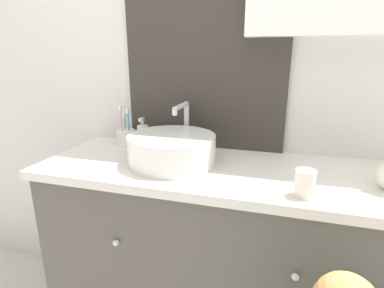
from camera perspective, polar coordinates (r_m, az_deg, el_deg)
wall_back at (r=1.41m, az=8.04°, el=15.28°), size 3.20×0.18×2.50m
vanity_counter at (r=1.42m, az=4.01°, el=-21.06°), size 1.42×0.53×0.89m
sink_basin at (r=1.22m, az=-3.78°, el=-0.81°), size 0.36×0.41×0.23m
toothbrush_holder at (r=1.51m, az=-12.43°, el=1.40°), size 0.09×0.09×0.20m
soap_dispenser at (r=1.45m, az=-9.33°, el=1.60°), size 0.05×0.05×0.14m
drinking_cup at (r=1.00m, az=20.68°, el=-7.03°), size 0.06×0.06×0.09m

